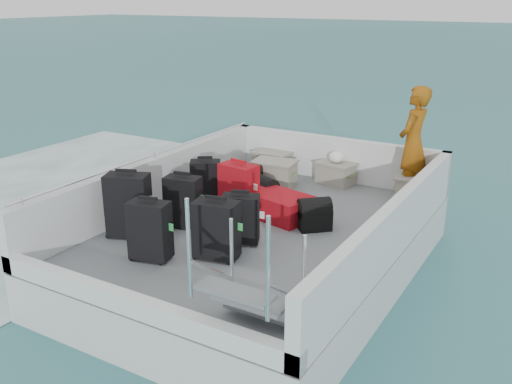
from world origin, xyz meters
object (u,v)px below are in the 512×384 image
Objects in this scene: suitcase_6 at (216,231)px; passenger at (413,144)px; suitcase_3 at (150,231)px; suitcase_8 at (279,206)px; crate_1 at (274,174)px; suitcase_5 at (239,189)px; crate_3 at (417,190)px; suitcase_7 at (241,220)px; suitcase_0 at (129,206)px; suitcase_2 at (206,182)px; crate_0 at (273,163)px; crate_2 at (336,174)px; suitcase_1 at (183,202)px.

passenger is (1.29, 3.16, 0.49)m from suitcase_6.
suitcase_3 is 4.08m from passenger.
suitcase_6 reaches higher than suitcase_8.
passenger reaches higher than crate_1.
crate_1 is (-0.15, 1.29, -0.16)m from suitcase_5.
suitcase_7 is at bearing -119.07° from crate_3.
suitcase_3 is at bearing -158.48° from suitcase_6.
suitcase_0 is at bearing -110.65° from suitcase_5.
suitcase_2 is (0.09, 1.51, -0.09)m from suitcase_0.
crate_3 is at bearing 26.01° from suitcase_0.
suitcase_0 is at bearing -94.27° from crate_0.
suitcase_3 is at bearing -52.32° from suitcase_0.
suitcase_6 reaches higher than crate_2.
crate_0 is 0.66m from crate_1.
suitcase_6 is at bearing -75.02° from crate_1.
crate_3 is (2.73, 3.07, -0.23)m from suitcase_0.
suitcase_1 reaches higher than suitcase_2.
crate_3 is (1.34, -0.17, 0.01)m from crate_2.
crate_0 is at bearing 176.02° from crate_3.
suitcase_7 is 2.73m from crate_2.
suitcase_5 is 1.01× the size of suitcase_6.
passenger reaches higher than crate_3.
suitcase_0 is at bearing -102.28° from crate_1.
suitcase_7 is 1.05× the size of crate_3.
suitcase_1 is 0.98× the size of suitcase_5.
suitcase_2 is 0.89× the size of suitcase_5.
suitcase_0 is 1.16× the size of suitcase_3.
suitcase_3 reaches higher than suitcase_1.
suitcase_1 is (0.39, 0.59, -0.06)m from suitcase_0.
crate_1 is at bearing -169.63° from crate_3.
suitcase_5 is (0.34, 0.80, 0.01)m from suitcase_1.
crate_2 is at bearing 172.64° from crate_3.
suitcase_8 is 2.04m from crate_0.
suitcase_5 is 1.47m from suitcase_6.
suitcase_1 is 0.80× the size of suitcase_8.
suitcase_3 is 0.42× the size of passenger.
suitcase_3 is at bearing -88.44° from crate_1.
crate_2 is at bearing 44.46° from suitcase_0.
suitcase_8 is at bearing 18.74° from suitcase_5.
crate_0 reaches higher than crate_2.
suitcase_2 is at bearing 175.86° from suitcase_5.
passenger is (-0.14, 0.11, 0.66)m from crate_3.
crate_1 is at bearing 44.33° from suitcase_8.
suitcase_6 is 3.37m from crate_3.
suitcase_5 is (0.65, -0.13, 0.04)m from suitcase_2.
crate_0 is (-1.05, 3.22, -0.17)m from suitcase_6.
suitcase_2 reaches higher than suitcase_7.
suitcase_7 is 2.28m from crate_1.
suitcase_8 is 1.35× the size of crate_1.
crate_3 is at bearing 58.72° from passenger.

